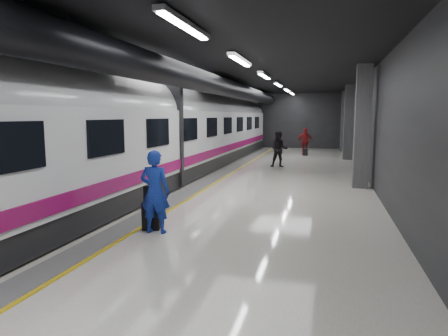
% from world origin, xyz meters
% --- Properties ---
extents(ground, '(40.00, 40.00, 0.00)m').
position_xyz_m(ground, '(0.00, 0.00, 0.00)').
color(ground, silver).
rests_on(ground, ground).
extents(platform_hall, '(10.02, 40.02, 4.51)m').
position_xyz_m(platform_hall, '(-0.29, 0.96, 3.54)').
color(platform_hall, black).
rests_on(platform_hall, ground).
extents(train, '(3.05, 38.00, 4.05)m').
position_xyz_m(train, '(-3.25, -0.00, 2.07)').
color(train, black).
rests_on(train, ground).
extents(traveler_main, '(0.71, 0.48, 1.91)m').
position_xyz_m(traveler_main, '(-0.44, -5.28, 0.95)').
color(traveler_main, blue).
rests_on(traveler_main, ground).
extents(suitcase_main, '(0.45, 0.35, 0.65)m').
position_xyz_m(suitcase_main, '(-0.65, -5.09, 0.33)').
color(suitcase_main, black).
rests_on(suitcase_main, ground).
extents(shoulder_bag, '(0.30, 0.17, 0.39)m').
position_xyz_m(shoulder_bag, '(-0.66, -5.07, 0.85)').
color(shoulder_bag, black).
rests_on(shoulder_bag, suitcase_main).
extents(traveler_far_a, '(0.99, 0.82, 1.88)m').
position_xyz_m(traveler_far_a, '(0.92, 7.16, 0.94)').
color(traveler_far_a, black).
rests_on(traveler_far_a, ground).
extents(traveler_far_b, '(1.12, 0.54, 1.85)m').
position_xyz_m(traveler_far_b, '(1.85, 14.14, 0.92)').
color(traveler_far_b, maroon).
rests_on(traveler_far_b, ground).
extents(suitcase_far, '(0.32, 0.22, 0.44)m').
position_xyz_m(suitcase_far, '(1.93, 13.62, 0.22)').
color(suitcase_far, black).
rests_on(suitcase_far, ground).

